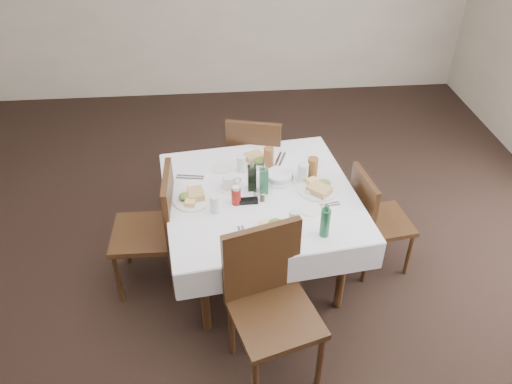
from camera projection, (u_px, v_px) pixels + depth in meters
ground_plane at (247, 292)px, 3.81m from camera, size 7.00×7.00×0.00m
room_shell at (244, 84)px, 2.79m from camera, size 6.04×7.04×2.80m
dining_table at (260, 202)px, 3.60m from camera, size 1.50×1.50×0.76m
chair_north at (256, 158)px, 4.32m from camera, size 0.55×0.55×0.96m
chair_south at (269, 296)px, 3.01m from camera, size 0.61×0.61×1.04m
chair_east at (373, 216)px, 3.77m from camera, size 0.47×0.47×0.87m
chair_west at (156, 224)px, 3.60m from camera, size 0.47×0.47×0.98m
meal_north at (258, 159)px, 3.87m from camera, size 0.26×0.26×0.06m
meal_south at (276, 230)px, 3.19m from camera, size 0.30×0.30×0.07m
meal_east at (319, 188)px, 3.56m from camera, size 0.29×0.29×0.06m
meal_west at (192, 198)px, 3.47m from camera, size 0.26×0.26×0.06m
side_plate_a at (222, 168)px, 3.80m from camera, size 0.15×0.15×0.01m
side_plate_b at (311, 209)px, 3.40m from camera, size 0.15×0.15×0.01m
water_n at (241, 164)px, 3.75m from camera, size 0.07×0.07×0.12m
water_s at (294, 219)px, 3.23m from camera, size 0.07×0.07×0.12m
water_e at (303, 173)px, 3.63m from camera, size 0.08×0.08×0.15m
water_w at (215, 204)px, 3.35m from camera, size 0.07×0.07×0.13m
iced_tea_a at (269, 158)px, 3.78m from camera, size 0.08×0.08×0.16m
iced_tea_b at (313, 168)px, 3.67m from camera, size 0.08×0.08×0.16m
bread_basket at (279, 177)px, 3.65m from camera, size 0.21×0.21×0.07m
oil_cruet_dark at (252, 177)px, 3.53m from camera, size 0.06×0.06×0.25m
oil_cruet_green at (264, 180)px, 3.50m from camera, size 0.06×0.06×0.25m
ketchup_bottle at (236, 196)px, 3.42m from camera, size 0.07×0.07×0.14m
salt_shaker at (256, 195)px, 3.48m from camera, size 0.03×0.03×0.07m
pepper_shaker at (262, 197)px, 3.46m from camera, size 0.03×0.03×0.07m
coffee_mug at (230, 183)px, 3.57m from camera, size 0.16×0.15×0.11m
sunglasses at (247, 201)px, 3.46m from camera, size 0.15×0.05×0.03m
green_bottle at (325, 222)px, 3.14m from camera, size 0.06×0.06×0.24m
sugar_caddy at (312, 192)px, 3.53m from camera, size 0.09×0.07×0.04m
cutlery_n at (280, 159)px, 3.90m from camera, size 0.12×0.21×0.01m
cutlery_s at (243, 234)px, 3.20m from camera, size 0.06×0.16×0.01m
cutlery_e at (328, 205)px, 3.44m from camera, size 0.17×0.07×0.01m
cutlery_w at (190, 177)px, 3.70m from camera, size 0.21×0.09×0.01m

